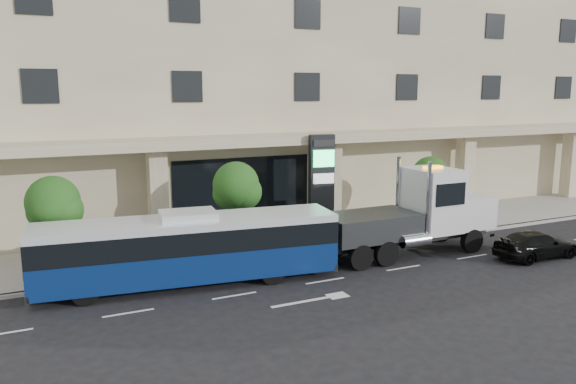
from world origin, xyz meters
name	(u,v)px	position (x,y,z in m)	size (l,w,h in m)	color
ground	(308,271)	(0.00, 0.00, 0.00)	(120.00, 120.00, 0.00)	black
sidewalk	(264,242)	(0.00, 5.00, 0.07)	(120.00, 6.00, 0.15)	gray
curb	(289,257)	(0.00, 2.00, 0.07)	(120.00, 0.30, 0.15)	gray
convention_center	(201,57)	(0.00, 15.42, 9.97)	(60.00, 17.60, 20.00)	tan
tree_left	(54,206)	(-9.97, 3.59, 3.11)	(2.27, 2.20, 4.22)	#422B19
tree_mid	(237,188)	(-1.97, 3.59, 3.26)	(2.28, 2.20, 4.38)	#422B19
tree_right	(430,177)	(9.53, 3.59, 3.04)	(2.10, 2.00, 4.04)	#422B19
city_bus	(189,248)	(-5.19, 0.51, 1.55)	(12.26, 3.96, 3.05)	black
tow_truck	(416,215)	(5.94, 0.22, 1.90)	(10.13, 2.63, 4.63)	#2D3033
black_sedan	(536,245)	(10.59, -2.91, 0.64)	(1.78, 4.38, 1.27)	black
signage_pylon	(321,184)	(3.39, 5.06, 2.88)	(1.39, 0.70, 5.36)	black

